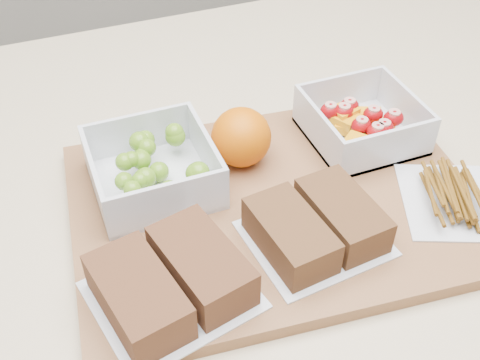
{
  "coord_description": "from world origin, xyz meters",
  "views": [
    {
      "loc": [
        -0.19,
        -0.43,
        1.35
      ],
      "look_at": [
        -0.02,
        0.01,
        0.93
      ],
      "focal_mm": 45.0,
      "sensor_mm": 36.0,
      "label": 1
    }
  ],
  "objects_px": {
    "grape_container": "(155,168)",
    "sandwich_bag_left": "(171,281)",
    "pretzel_bag": "(451,193)",
    "cutting_board": "(276,206)",
    "orange": "(241,137)",
    "fruit_container": "(361,124)",
    "sandwich_bag_center": "(316,226)"
  },
  "relations": [
    {
      "from": "grape_container",
      "to": "orange",
      "type": "distance_m",
      "value": 0.1
    },
    {
      "from": "grape_container",
      "to": "orange",
      "type": "bearing_deg",
      "value": 2.01
    },
    {
      "from": "pretzel_bag",
      "to": "orange",
      "type": "bearing_deg",
      "value": 141.35
    },
    {
      "from": "orange",
      "to": "sandwich_bag_left",
      "type": "bearing_deg",
      "value": -129.5
    },
    {
      "from": "fruit_container",
      "to": "orange",
      "type": "xyz_separation_m",
      "value": [
        -0.15,
        0.01,
        0.01
      ]
    },
    {
      "from": "pretzel_bag",
      "to": "fruit_container",
      "type": "bearing_deg",
      "value": 103.57
    },
    {
      "from": "grape_container",
      "to": "sandwich_bag_center",
      "type": "height_order",
      "value": "grape_container"
    },
    {
      "from": "grape_container",
      "to": "pretzel_bag",
      "type": "relative_size",
      "value": 0.88
    },
    {
      "from": "grape_container",
      "to": "sandwich_bag_left",
      "type": "height_order",
      "value": "grape_container"
    },
    {
      "from": "fruit_container",
      "to": "cutting_board",
      "type": "bearing_deg",
      "value": -155.1
    },
    {
      "from": "sandwich_bag_left",
      "to": "sandwich_bag_center",
      "type": "distance_m",
      "value": 0.15
    },
    {
      "from": "orange",
      "to": "grape_container",
      "type": "bearing_deg",
      "value": -177.99
    },
    {
      "from": "orange",
      "to": "pretzel_bag",
      "type": "relative_size",
      "value": 0.47
    },
    {
      "from": "sandwich_bag_center",
      "to": "grape_container",
      "type": "bearing_deg",
      "value": 132.43
    },
    {
      "from": "cutting_board",
      "to": "orange",
      "type": "relative_size",
      "value": 6.35
    },
    {
      "from": "cutting_board",
      "to": "fruit_container",
      "type": "bearing_deg",
      "value": 30.77
    },
    {
      "from": "cutting_board",
      "to": "fruit_container",
      "type": "xyz_separation_m",
      "value": [
        0.13,
        0.06,
        0.03
      ]
    },
    {
      "from": "sandwich_bag_left",
      "to": "pretzel_bag",
      "type": "relative_size",
      "value": 1.11
    },
    {
      "from": "sandwich_bag_left",
      "to": "grape_container",
      "type": "bearing_deg",
      "value": 79.89
    },
    {
      "from": "orange",
      "to": "pretzel_bag",
      "type": "bearing_deg",
      "value": -38.65
    },
    {
      "from": "fruit_container",
      "to": "sandwich_bag_center",
      "type": "height_order",
      "value": "fruit_container"
    },
    {
      "from": "sandwich_bag_left",
      "to": "pretzel_bag",
      "type": "xyz_separation_m",
      "value": [
        0.3,
        0.01,
        -0.01
      ]
    },
    {
      "from": "cutting_board",
      "to": "grape_container",
      "type": "relative_size",
      "value": 3.35
    },
    {
      "from": "grape_container",
      "to": "sandwich_bag_left",
      "type": "bearing_deg",
      "value": -100.11
    },
    {
      "from": "cutting_board",
      "to": "orange",
      "type": "height_order",
      "value": "orange"
    },
    {
      "from": "sandwich_bag_center",
      "to": "pretzel_bag",
      "type": "distance_m",
      "value": 0.15
    },
    {
      "from": "grape_container",
      "to": "pretzel_bag",
      "type": "xyz_separation_m",
      "value": [
        0.28,
        -0.14,
        -0.01
      ]
    },
    {
      "from": "sandwich_bag_center",
      "to": "pretzel_bag",
      "type": "xyz_separation_m",
      "value": [
        0.15,
        -0.0,
        -0.01
      ]
    },
    {
      "from": "pretzel_bag",
      "to": "grape_container",
      "type": "bearing_deg",
      "value": 153.45
    },
    {
      "from": "grape_container",
      "to": "orange",
      "type": "xyz_separation_m",
      "value": [
        0.1,
        0.0,
        0.01
      ]
    },
    {
      "from": "fruit_container",
      "to": "pretzel_bag",
      "type": "relative_size",
      "value": 0.84
    },
    {
      "from": "sandwich_bag_left",
      "to": "pretzel_bag",
      "type": "bearing_deg",
      "value": 2.13
    }
  ]
}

